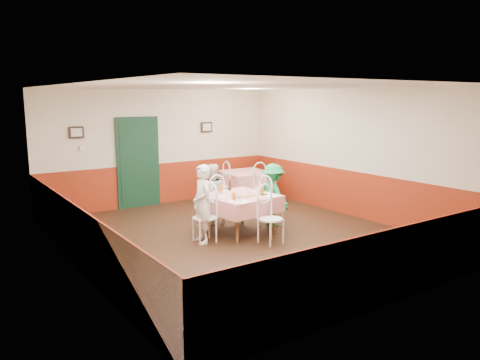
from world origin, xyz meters
TOP-DOWN VIEW (x-y plane):
  - floor at (0.00, 0.00)m, footprint 7.00×7.00m
  - ceiling at (0.00, 0.00)m, footprint 7.00×7.00m
  - back_wall at (0.00, 3.50)m, footprint 6.00×0.10m
  - front_wall at (0.00, -3.50)m, footprint 6.00×0.10m
  - left_wall at (-3.00, 0.00)m, footprint 0.10×7.00m
  - right_wall at (3.00, 0.00)m, footprint 0.10×7.00m
  - wainscot_back at (0.00, 3.48)m, footprint 6.00×0.03m
  - wainscot_front at (0.00, -3.48)m, footprint 6.00×0.03m
  - wainscot_left at (-2.98, 0.00)m, footprint 0.03×7.00m
  - wainscot_right at (2.98, 0.00)m, footprint 0.03×7.00m
  - door at (-0.60, 3.45)m, footprint 0.96×0.06m
  - picture_left at (-2.00, 3.45)m, footprint 0.32×0.03m
  - picture_right at (1.30, 3.45)m, footprint 0.32×0.03m
  - thermostat at (-1.90, 3.45)m, footprint 0.10×0.03m
  - main_table at (0.13, 0.20)m, footprint 1.35×1.35m
  - second_table at (1.86, 2.49)m, footprint 1.20×1.20m
  - chair_left at (-0.71, 0.11)m, footprint 0.47×0.47m
  - chair_right at (0.98, 0.30)m, footprint 0.47×0.47m
  - chair_far at (0.04, 1.05)m, footprint 0.45×0.45m
  - chair_near at (0.23, -0.64)m, footprint 0.46×0.46m
  - chair_second_a at (1.11, 2.49)m, footprint 0.45×0.45m
  - chair_second_b at (1.86, 1.74)m, footprint 0.45×0.45m
  - pizza at (0.15, 0.13)m, footprint 0.48×0.48m
  - plate_left at (-0.27, 0.17)m, footprint 0.28×0.28m
  - plate_right at (0.57, 0.25)m, footprint 0.28×0.28m
  - plate_far at (0.07, 0.62)m, footprint 0.28×0.28m
  - glass_a at (-0.21, -0.09)m, footprint 0.08×0.08m
  - glass_b at (0.52, 0.03)m, footprint 0.08×0.08m
  - glass_c at (-0.06, 0.60)m, footprint 0.09×0.09m
  - beer_bottle at (0.17, 0.62)m, footprint 0.07×0.07m
  - shaker_a at (-0.23, -0.27)m, footprint 0.04×0.04m
  - shaker_b at (-0.20, -0.28)m, footprint 0.04×0.04m
  - shaker_c at (-0.26, -0.21)m, footprint 0.04×0.04m
  - menu_left at (-0.19, -0.26)m, footprint 0.39×0.46m
  - menu_right at (0.58, -0.12)m, footprint 0.34×0.43m
  - wallet at (0.49, -0.08)m, footprint 0.12×0.10m
  - diner_left at (-0.76, 0.10)m, footprint 0.41×0.56m
  - diner_far at (0.03, 1.10)m, footprint 0.64×0.52m
  - diner_right at (1.03, 0.31)m, footprint 0.50×0.84m

SIDE VIEW (x-z plane):
  - floor at x=0.00m, z-range 0.00..0.00m
  - main_table at x=0.13m, z-range -0.01..0.76m
  - second_table at x=1.86m, z-range -0.01..0.76m
  - chair_left at x=-0.71m, z-range 0.00..0.90m
  - chair_right at x=0.98m, z-range 0.00..0.90m
  - chair_far at x=0.04m, z-range 0.00..0.90m
  - chair_near at x=0.23m, z-range 0.00..0.90m
  - chair_second_a at x=1.11m, z-range 0.00..0.90m
  - chair_second_b at x=1.86m, z-range 0.00..0.90m
  - wainscot_back at x=0.00m, z-range 0.00..1.00m
  - wainscot_front at x=0.00m, z-range 0.00..1.00m
  - wainscot_left at x=-2.98m, z-range 0.00..1.00m
  - wainscot_right at x=2.98m, z-range 0.00..1.00m
  - diner_far at x=0.03m, z-range 0.00..1.26m
  - diner_right at x=1.03m, z-range 0.00..1.28m
  - diner_left at x=-0.76m, z-range 0.00..1.43m
  - menu_left at x=-0.19m, z-range 0.76..0.76m
  - menu_right at x=0.58m, z-range 0.76..0.76m
  - plate_left at x=-0.27m, z-range 0.76..0.77m
  - plate_right at x=0.57m, z-range 0.76..0.77m
  - plate_far at x=0.07m, z-range 0.76..0.77m
  - wallet at x=0.49m, z-range 0.76..0.78m
  - pizza at x=0.15m, z-range 0.76..0.79m
  - shaker_a at x=-0.23m, z-range 0.76..0.85m
  - shaker_b at x=-0.20m, z-range 0.76..0.85m
  - shaker_c at x=-0.26m, z-range 0.76..0.85m
  - glass_a at x=-0.21m, z-range 0.76..0.89m
  - glass_b at x=0.52m, z-range 0.76..0.90m
  - glass_c at x=-0.06m, z-range 0.76..0.91m
  - beer_bottle at x=0.17m, z-range 0.76..0.99m
  - door at x=-0.60m, z-range 0.00..2.10m
  - back_wall at x=0.00m, z-range 0.00..2.80m
  - front_wall at x=0.00m, z-range 0.00..2.80m
  - left_wall at x=-3.00m, z-range 0.00..2.80m
  - right_wall at x=3.00m, z-range 0.00..2.80m
  - thermostat at x=-1.90m, z-range 1.45..1.55m
  - picture_left at x=-2.00m, z-range 1.72..1.98m
  - picture_right at x=1.30m, z-range 1.72..1.98m
  - ceiling at x=0.00m, z-range 2.80..2.80m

